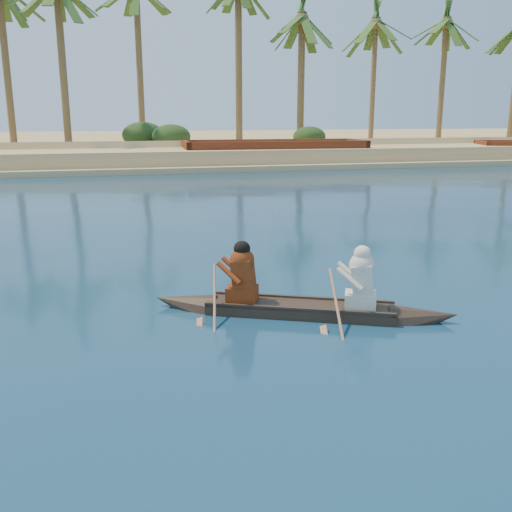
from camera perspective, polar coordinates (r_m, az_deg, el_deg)
name	(u,v)px	position (r m, az deg, el deg)	size (l,w,h in m)	color
sandy_embankment	(213,144)	(61.30, -4.34, 11.06)	(150.00, 51.00, 1.50)	#D5C078
palm_grove	(237,59)	(49.78, -1.88, 19.05)	(110.00, 14.00, 16.00)	#34551E
shrub_cluster	(248,145)	(46.24, -0.83, 11.01)	(100.00, 6.00, 2.40)	#213413
canoe	(300,299)	(10.41, 4.44, -4.30)	(5.34, 3.00, 1.53)	#36281D
barge_mid	(274,155)	(41.20, 1.83, 10.02)	(12.96, 4.82, 2.13)	#5E2B14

